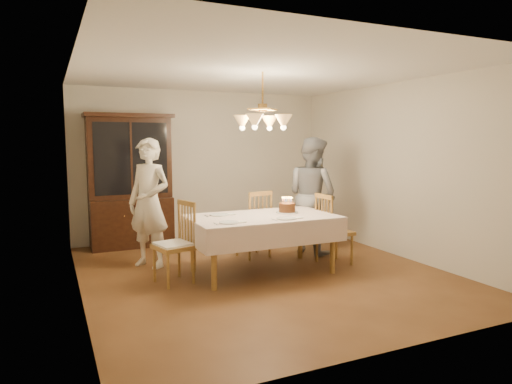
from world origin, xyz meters
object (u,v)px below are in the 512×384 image
dining_table (262,221)px  birthday_cake (287,208)px  china_hutch (130,183)px  chair_far_side (254,228)px  elderly_woman (149,203)px

dining_table → birthday_cake: 0.43m
china_hutch → chair_far_side: bearing=-43.4°
dining_table → chair_far_side: size_ratio=1.90×
birthday_cake → china_hutch: bearing=128.2°
china_hutch → birthday_cake: size_ratio=7.20×
birthday_cake → chair_far_side: bearing=103.5°
elderly_woman → china_hutch: bearing=141.5°
elderly_woman → birthday_cake: elderly_woman is taller
china_hutch → birthday_cake: china_hutch is taller
chair_far_side → birthday_cake: bearing=-76.5°
chair_far_side → dining_table: bearing=-106.4°
birthday_cake → elderly_woman: bearing=153.5°
china_hutch → birthday_cake: bearing=-51.8°
china_hutch → chair_far_side: china_hutch is taller
dining_table → elderly_woman: elderly_woman is taller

